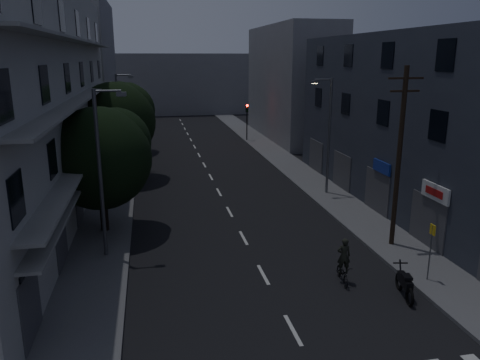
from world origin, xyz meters
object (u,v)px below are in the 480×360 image
object	(u,v)px
bus_stop_sign	(431,242)
cyclist	(343,267)
utility_pole	(399,154)
motorcycle	(405,285)

from	to	relation	value
bus_stop_sign	cyclist	size ratio (longest dim) A/B	1.24
utility_pole	bus_stop_sign	xyz separation A→B (m)	(-0.48, -4.02, -2.98)
bus_stop_sign	motorcycle	distance (m)	2.32
motorcycle	cyclist	bearing A→B (deg)	151.47
motorcycle	cyclist	xyz separation A→B (m)	(-1.97, 1.68, 0.15)
utility_pole	bus_stop_sign	size ratio (longest dim) A/B	3.56
motorcycle	utility_pole	bearing A→B (deg)	78.79
utility_pole	cyclist	world-z (taller)	utility_pole
utility_pole	cyclist	size ratio (longest dim) A/B	4.41
utility_pole	cyclist	distance (m)	6.69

